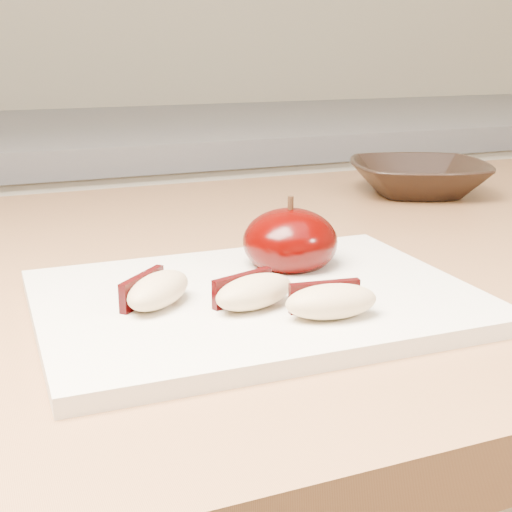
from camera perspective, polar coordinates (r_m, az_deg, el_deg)
name	(u,v)px	position (r m, az deg, el deg)	size (l,w,h in m)	color
back_cabinet	(111,373)	(1.39, -11.52, -9.17)	(2.40, 0.62, 0.94)	silver
cutting_board	(256,300)	(0.48, 0.00, -3.54)	(0.29, 0.21, 0.01)	silver
apple_half	(290,242)	(0.53, 2.74, 1.16)	(0.08, 0.08, 0.06)	#2E0000
apple_wedge_a	(157,290)	(0.45, -7.96, -2.70)	(0.06, 0.06, 0.02)	tan
apple_wedge_b	(253,291)	(0.45, -0.23, -2.84)	(0.06, 0.04, 0.02)	tan
apple_wedge_c	(330,301)	(0.43, 5.97, -3.59)	(0.06, 0.04, 0.02)	tan
bowl	(419,178)	(0.86, 12.88, 6.12)	(0.16, 0.16, 0.04)	black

